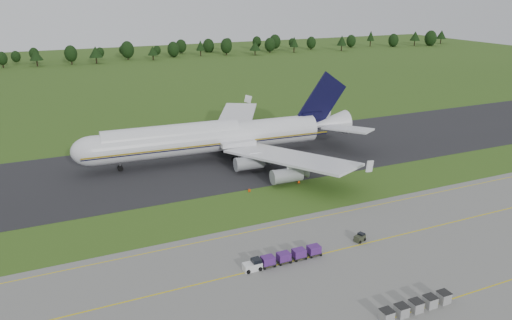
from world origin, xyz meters
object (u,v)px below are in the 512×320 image
baggage_train (282,258)px  uld_row (416,306)px  edge_markers (275,186)px  aircraft (216,137)px  utility_cart (360,238)px

baggage_train → uld_row: baggage_train is taller
edge_markers → baggage_train: bearing=-114.5°
baggage_train → edge_markers: baggage_train is taller
aircraft → baggage_train: aircraft is taller
aircraft → edge_markers: (4.91, -23.11, -5.52)m
uld_row → edge_markers: bearing=86.9°
aircraft → baggage_train: (-8.10, -51.66, -4.87)m
baggage_train → utility_cart: (15.27, 0.85, -0.35)m
utility_cart → edge_markers: utility_cart is taller
utility_cart → aircraft: bearing=98.0°
baggage_train → utility_cart: bearing=3.2°
utility_cart → uld_row: 19.76m
baggage_train → edge_markers: bearing=65.5°
aircraft → baggage_train: bearing=-98.9°
baggage_train → edge_markers: size_ratio=1.07×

